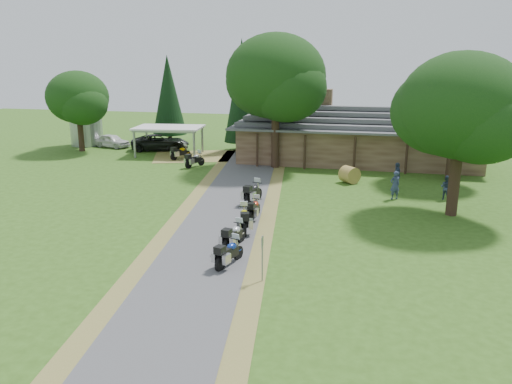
% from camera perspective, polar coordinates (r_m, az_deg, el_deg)
% --- Properties ---
extents(ground, '(120.00, 120.00, 0.00)m').
position_cam_1_polar(ground, '(23.51, -5.95, -6.95)').
color(ground, '#325417').
rests_on(ground, ground).
extents(driveway, '(51.95, 51.95, 0.00)m').
position_cam_1_polar(driveway, '(27.22, -4.20, -3.83)').
color(driveway, '#444447').
rests_on(driveway, ground).
extents(lodge, '(21.40, 9.40, 4.90)m').
position_cam_1_polar(lodge, '(45.03, 11.50, 6.56)').
color(lodge, brown).
rests_on(lodge, ground).
extents(silo, '(3.64, 3.64, 6.64)m').
position_cam_1_polar(silo, '(55.52, -18.95, 8.48)').
color(silo, gray).
rests_on(silo, ground).
extents(carport, '(6.64, 4.85, 2.68)m').
position_cam_1_polar(carport, '(47.91, -9.88, 5.78)').
color(carport, silver).
rests_on(carport, ground).
extents(car_white_sedan, '(3.49, 5.47, 1.69)m').
position_cam_1_polar(car_white_sedan, '(53.59, -16.15, 5.83)').
color(car_white_sedan, silver).
rests_on(car_white_sedan, ground).
extents(car_dark_suv, '(4.41, 6.67, 2.36)m').
position_cam_1_polar(car_dark_suv, '(50.71, -10.90, 6.04)').
color(car_dark_suv, black).
rests_on(car_dark_suv, ground).
extents(motorcycle_row_a, '(1.11, 1.95, 1.27)m').
position_cam_1_polar(motorcycle_row_a, '(21.87, -3.07, -6.80)').
color(motorcycle_row_a, navy).
rests_on(motorcycle_row_a, ground).
extents(motorcycle_row_b, '(0.98, 2.01, 1.32)m').
position_cam_1_polar(motorcycle_row_b, '(23.85, -2.51, -4.87)').
color(motorcycle_row_b, '#B1B3B8').
rests_on(motorcycle_row_b, ground).
extents(motorcycle_row_c, '(1.26, 2.21, 1.44)m').
position_cam_1_polar(motorcycle_row_c, '(26.03, -1.35, -3.00)').
color(motorcycle_row_c, '#EDE504').
rests_on(motorcycle_row_c, ground).
extents(motorcycle_row_d, '(0.64, 1.82, 1.24)m').
position_cam_1_polar(motorcycle_row_d, '(28.18, -0.17, -1.82)').
color(motorcycle_row_d, red).
rests_on(motorcycle_row_d, ground).
extents(motorcycle_row_e, '(1.07, 2.22, 1.46)m').
position_cam_1_polar(motorcycle_row_e, '(31.20, -0.31, 0.04)').
color(motorcycle_row_e, black).
rests_on(motorcycle_row_e, ground).
extents(motorcycle_carport_a, '(1.52, 2.04, 1.35)m').
position_cam_1_polar(motorcycle_carport_a, '(45.77, -8.62, 4.57)').
color(motorcycle_carport_a, '#C99600').
rests_on(motorcycle_carport_a, ground).
extents(motorcycle_carport_b, '(1.37, 2.05, 1.34)m').
position_cam_1_polar(motorcycle_carport_b, '(42.17, -7.00, 3.75)').
color(motorcycle_carport_b, gray).
rests_on(motorcycle_carport_b, ground).
extents(person_a, '(0.76, 0.69, 2.17)m').
position_cam_1_polar(person_a, '(33.17, 15.61, 1.02)').
color(person_a, navy).
rests_on(person_a, ground).
extents(person_b, '(0.65, 0.61, 1.86)m').
position_cam_1_polar(person_b, '(34.16, 20.94, 0.70)').
color(person_b, navy).
rests_on(person_b, ground).
extents(person_c, '(0.64, 0.75, 2.23)m').
position_cam_1_polar(person_c, '(35.76, 15.83, 2.03)').
color(person_c, navy).
rests_on(person_c, ground).
extents(hay_bale, '(1.65, 1.64, 1.22)m').
position_cam_1_polar(hay_bale, '(37.01, 10.64, 1.95)').
color(hay_bale, olive).
rests_on(hay_bale, ground).
extents(sign_post, '(0.35, 0.06, 1.95)m').
position_cam_1_polar(sign_post, '(20.18, 0.72, -7.65)').
color(sign_post, gray).
rests_on(sign_post, ground).
extents(oak_lodge_left, '(8.03, 8.03, 12.03)m').
position_cam_1_polar(oak_lodge_left, '(41.03, 2.27, 11.08)').
color(oak_lodge_left, black).
rests_on(oak_lodge_left, ground).
extents(oak_lodge_right, '(6.14, 6.14, 10.91)m').
position_cam_1_polar(oak_lodge_right, '(39.27, 21.89, 9.05)').
color(oak_lodge_right, black).
rests_on(oak_lodge_right, ground).
extents(oak_driveway, '(6.95, 6.95, 10.13)m').
position_cam_1_polar(oak_driveway, '(30.12, 22.27, 6.82)').
color(oak_driveway, black).
rests_on(oak_driveway, ground).
extents(oak_silo, '(5.90, 5.90, 8.49)m').
position_cam_1_polar(oak_silo, '(51.82, -19.63, 9.06)').
color(oak_silo, black).
rests_on(oak_silo, ground).
extents(cedar_near, '(3.56, 3.56, 10.73)m').
position_cam_1_polar(cedar_near, '(49.03, -1.60, 10.93)').
color(cedar_near, black).
rests_on(cedar_near, ground).
extents(cedar_far, '(3.61, 3.61, 9.28)m').
position_cam_1_polar(cedar_far, '(54.83, -9.95, 10.37)').
color(cedar_far, black).
rests_on(cedar_far, ground).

